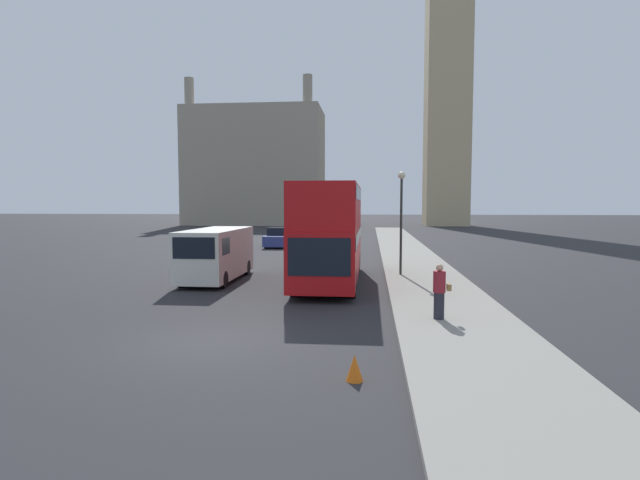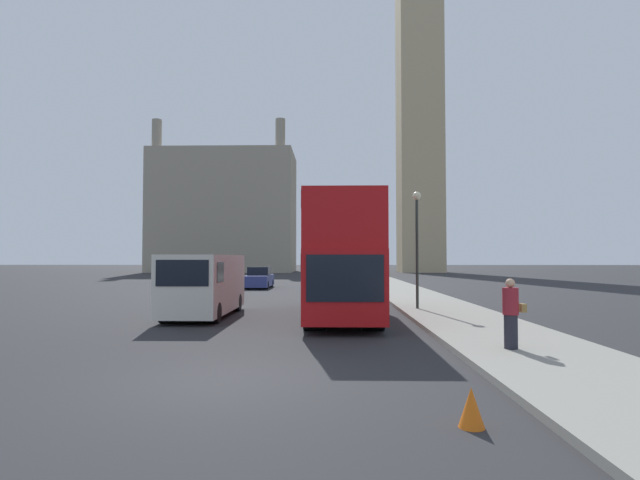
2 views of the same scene
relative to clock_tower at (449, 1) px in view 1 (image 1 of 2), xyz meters
The scene contains 10 objects.
ground_plane 81.19m from the clock_tower, 103.09° to the right, with size 300.00×300.00×0.00m, color #28282B.
sidewalk_strip 80.04m from the clock_tower, 97.72° to the right, with size 3.76×120.00×0.15m.
clock_tower is the anchor object (origin of this frame).
building_block_distant 41.17m from the clock_tower, behind, with size 22.72×12.58×23.87m.
red_double_decker_bus 70.83m from the clock_tower, 103.01° to the right, with size 2.61×10.10×4.46m.
white_van 72.62m from the clock_tower, 107.75° to the right, with size 2.14×6.06×2.44m.
pedestrian 77.39m from the clock_tower, 98.45° to the right, with size 0.53×0.37×1.68m.
street_lamp 68.01m from the clock_tower, 100.35° to the right, with size 0.36×0.36×5.04m.
parked_sedan 58.45m from the clock_tower, 115.25° to the right, with size 1.75×4.72×1.62m.
traffic_cone 82.61m from the clock_tower, 99.70° to the right, with size 0.36×0.36×0.55m.
Camera 1 is at (4.24, -12.59, 3.65)m, focal length 28.00 mm.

